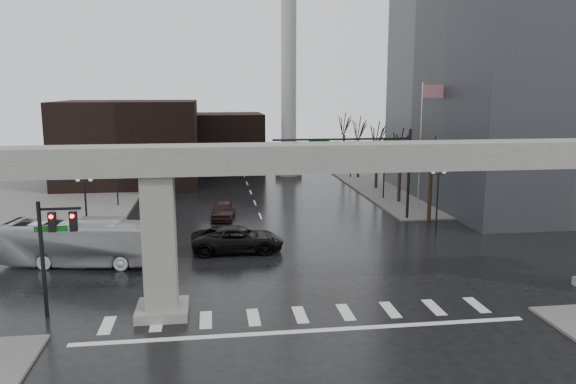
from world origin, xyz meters
name	(u,v)px	position (x,y,z in m)	size (l,w,h in m)	color
ground	(297,307)	(0.00, 0.00, 0.00)	(160.00, 160.00, 0.00)	black
sidewalk_ne	(462,183)	(26.00, 36.00, 0.07)	(28.00, 36.00, 0.15)	#62605E
sidewalk_nw	(12,194)	(-26.00, 36.00, 0.07)	(28.00, 36.00, 0.15)	#62605E
elevated_guideway	(322,179)	(1.26, 0.00, 6.88)	(48.00, 2.60, 8.70)	gray
building_far_left	(130,143)	(-14.00, 42.00, 5.00)	(16.00, 14.00, 10.00)	black
building_far_mid	(227,142)	(-2.00, 52.00, 4.00)	(10.00, 10.00, 8.00)	black
smokestack	(289,74)	(6.00, 46.00, 13.35)	(3.60, 3.60, 30.00)	beige
signal_mast_arm	(367,155)	(8.99, 18.80, 5.83)	(12.12, 0.43, 8.00)	black
signal_left_pole	(53,239)	(-12.25, 0.50, 4.07)	(2.30, 0.30, 6.00)	black
flagpole_assembly	(424,131)	(15.29, 22.00, 7.53)	(2.06, 0.12, 12.00)	silver
lamp_right_0	(438,190)	(13.50, 14.00, 3.47)	(1.22, 0.32, 5.11)	black
lamp_right_1	(384,166)	(13.50, 28.00, 3.47)	(1.22, 0.32, 5.11)	black
lamp_right_2	(351,152)	(13.50, 42.00, 3.47)	(1.22, 0.32, 5.11)	black
lamp_left_0	(85,199)	(-13.50, 14.00, 3.47)	(1.22, 0.32, 5.11)	black
lamp_left_1	(116,172)	(-13.50, 28.00, 3.47)	(1.22, 0.32, 5.11)	black
lamp_left_2	(135,155)	(-13.50, 42.00, 3.47)	(1.22, 0.32, 5.11)	black
tree_right_0	(430,190)	(14.53, 18.02, 2.79)	(1.09, 1.58, 7.50)	black
tree_right_1	(400,175)	(14.53, 26.02, 2.85)	(1.09, 1.61, 7.67)	black
tree_right_2	(377,164)	(14.53, 34.02, 2.91)	(1.10, 1.63, 7.85)	black
tree_right_3	(359,155)	(14.53, 42.02, 2.98)	(1.11, 1.66, 8.02)	black
tree_right_4	(344,148)	(14.53, 50.02, 3.04)	(1.12, 1.69, 8.19)	black
pickup_truck	(238,239)	(-2.60, 10.84, 0.91)	(3.02, 6.54, 1.82)	black
city_bus	(83,242)	(-12.81, 9.17, 1.52)	(2.56, 10.93, 3.05)	#BCBDC1
far_car	(223,210)	(-3.35, 21.27, 0.80)	(1.88, 4.68, 1.59)	black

